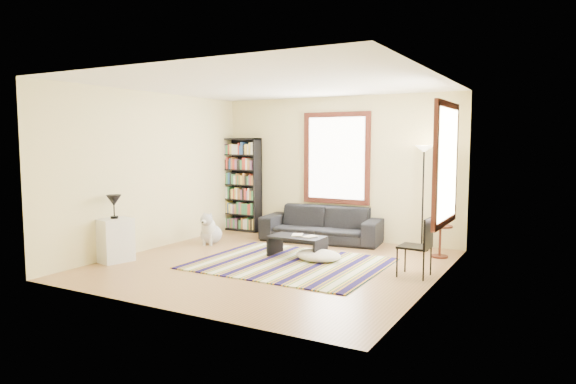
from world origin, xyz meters
The scene contains 21 objects.
floor centered at (0.00, 0.00, -0.05)m, with size 5.00×5.00×0.10m, color #A17549.
ceiling centered at (0.00, 0.00, 2.85)m, with size 5.00×5.00×0.10m, color white.
wall_back centered at (0.00, 2.55, 1.40)m, with size 5.00×0.10×2.80m, color beige.
wall_front centered at (0.00, -2.55, 1.40)m, with size 5.00×0.10×2.80m, color beige.
wall_left centered at (-2.55, 0.00, 1.40)m, with size 0.10×5.00×2.80m, color beige.
wall_right centered at (2.55, 0.00, 1.40)m, with size 0.10×5.00×2.80m, color beige.
window_back centered at (0.00, 2.47, 1.60)m, with size 1.20×0.06×1.60m, color white.
window_right centered at (2.47, 0.80, 1.60)m, with size 0.06×1.20×1.60m, color white.
rug centered at (0.23, 0.13, 0.01)m, with size 2.88×2.30×0.02m, color #110B3B.
sofa centered at (-0.11, 2.05, 0.34)m, with size 0.90×2.30×0.67m, color black.
bookshelf centered at (-2.18, 2.32, 1.00)m, with size 0.90×0.30×2.00m, color black.
coffee_table centered at (0.12, 0.60, 0.18)m, with size 0.90×0.50×0.36m, color black.
book_a centered at (0.02, 0.60, 0.37)m, with size 0.24×0.18×0.02m, color beige.
book_b centered at (0.27, 0.65, 0.37)m, with size 0.17×0.23×0.02m, color beige.
floor_cushion centered at (0.55, 0.51, 0.10)m, with size 0.76×0.57×0.19m, color silver.
floor_lamp centered at (1.80, 2.15, 0.93)m, with size 0.30×0.30×1.86m, color black, non-canonical shape.
side_table centered at (2.20, 1.76, 0.27)m, with size 0.40×0.40×0.54m, color #431B10.
folding_chair centered at (2.15, 0.35, 0.43)m, with size 0.42×0.40×0.86m, color black.
white_cabinet centered at (-2.30, -1.08, 0.35)m, with size 0.38×0.50×0.70m, color silver.
table_lamp centered at (-2.30, -1.08, 0.89)m, with size 0.24×0.24×0.38m, color black, non-canonical shape.
dog centered at (-1.84, 0.82, 0.30)m, with size 0.42×0.59×0.59m, color silver, non-canonical shape.
Camera 1 is at (4.06, -6.83, 1.93)m, focal length 32.00 mm.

